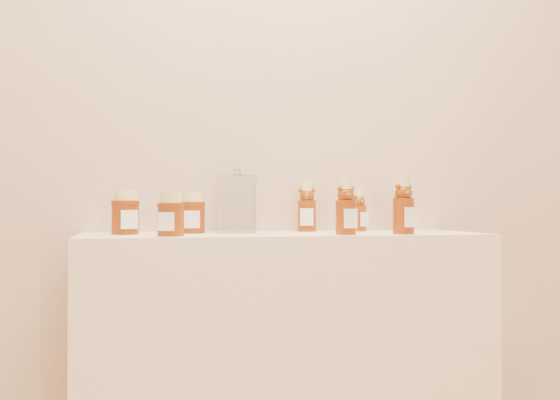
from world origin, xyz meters
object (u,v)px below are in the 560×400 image
object	(u,v)px
display_table	(285,383)
bear_bottle_front_left	(346,203)
glass_canister	(237,201)
honey_jar_left	(125,212)
bear_bottle_back_left	(307,203)

from	to	relation	value
display_table	bear_bottle_front_left	size ratio (longest dim) A/B	6.53
glass_canister	honey_jar_left	bearing A→B (deg)	-171.70
bear_bottle_front_left	bear_bottle_back_left	bearing A→B (deg)	91.74
display_table	bear_bottle_back_left	distance (m)	0.57
glass_canister	bear_bottle_back_left	bearing A→B (deg)	11.69
display_table	bear_bottle_back_left	size ratio (longest dim) A/B	6.43
bear_bottle_back_left	glass_canister	xyz separation A→B (m)	(-0.24, -0.05, 0.00)
bear_bottle_front_left	honey_jar_left	distance (m)	0.64
display_table	honey_jar_left	world-z (taller)	honey_jar_left
bear_bottle_back_left	glass_canister	bearing A→B (deg)	-152.43
bear_bottle_back_left	honey_jar_left	bearing A→B (deg)	-154.40
bear_bottle_back_left	bear_bottle_front_left	xyz separation A→B (m)	(0.04, -0.26, -0.00)
bear_bottle_back_left	display_table	bearing A→B (deg)	-113.15
bear_bottle_back_left	glass_canister	world-z (taller)	glass_canister
honey_jar_left	bear_bottle_back_left	bearing A→B (deg)	-7.74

